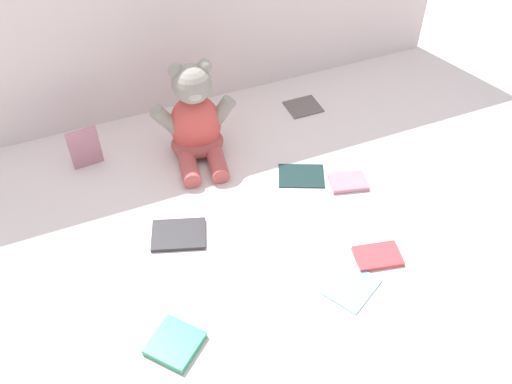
# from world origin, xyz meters

# --- Properties ---
(ground_plane) EXTENTS (3.20, 3.20, 0.00)m
(ground_plane) POSITION_xyz_m (0.00, 0.00, 0.00)
(ground_plane) COLOR silver
(teddy_bear) EXTENTS (0.24, 0.22, 0.28)m
(teddy_bear) POSITION_xyz_m (-0.07, 0.20, 0.11)
(teddy_bear) COLOR #D84C47
(teddy_bear) RESTS_ON ground_plane
(book_case_0) EXTENTS (0.15, 0.13, 0.01)m
(book_case_0) POSITION_xyz_m (-0.21, -0.07, 0.01)
(book_case_0) COLOR #2A282C
(book_case_0) RESTS_ON ground_plane
(book_case_1) EXTENTS (0.11, 0.09, 0.01)m
(book_case_1) POSITION_xyz_m (0.25, -0.07, 0.01)
(book_case_1) COLOR #B5717F
(book_case_1) RESTS_ON ground_plane
(book_case_2) EXTENTS (0.08, 0.02, 0.12)m
(book_case_2) POSITION_xyz_m (-0.36, 0.27, 0.06)
(book_case_2) COLOR #B97688
(book_case_2) RESTS_ON ground_plane
(book_case_3) EXTENTS (0.15, 0.14, 0.01)m
(book_case_3) POSITION_xyz_m (0.10, -0.37, 0.00)
(book_case_3) COLOR #7BB7E3
(book_case_3) RESTS_ON ground_plane
(book_case_4) EXTENTS (0.15, 0.13, 0.01)m
(book_case_4) POSITION_xyz_m (0.15, -0.00, 0.00)
(book_case_4) COLOR #162B2B
(book_case_4) RESTS_ON ground_plane
(book_case_5) EXTENTS (0.14, 0.14, 0.02)m
(book_case_5) POSITION_xyz_m (-0.31, -0.35, 0.01)
(book_case_5) COLOR #319567
(book_case_5) RESTS_ON ground_plane
(book_case_6) EXTENTS (0.12, 0.09, 0.01)m
(book_case_6) POSITION_xyz_m (0.20, -0.32, 0.01)
(book_case_6) COLOR #C93B41
(book_case_6) RESTS_ON ground_plane
(book_case_7) EXTENTS (0.10, 0.09, 0.01)m
(book_case_7) POSITION_xyz_m (0.29, 0.28, 0.00)
(book_case_7) COLOR #615555
(book_case_7) RESTS_ON ground_plane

